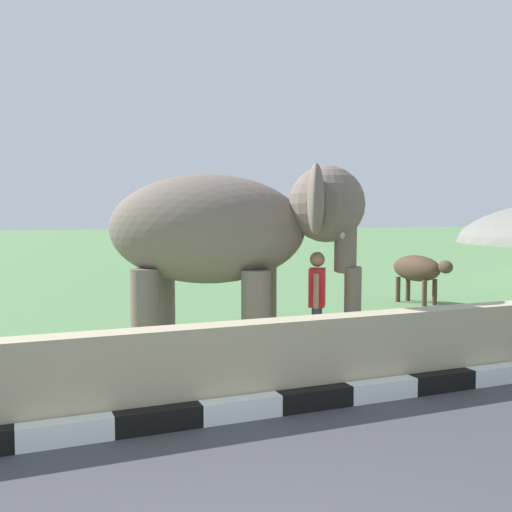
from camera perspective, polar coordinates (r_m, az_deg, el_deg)
striped_curb at (r=6.17m, az=-13.74°, el=-15.81°), size 16.20×0.20×0.24m
barrier_parapet at (r=7.06m, az=5.33°, el=-10.00°), size 28.00×0.36×1.00m
elephant at (r=9.08m, az=-2.68°, el=2.29°), size 3.95×3.45×2.96m
person_handler at (r=9.06m, az=5.97°, el=-4.21°), size 0.43×0.61×1.66m
cow_near at (r=15.36m, az=15.48°, el=-1.27°), size 0.82×1.92×1.23m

